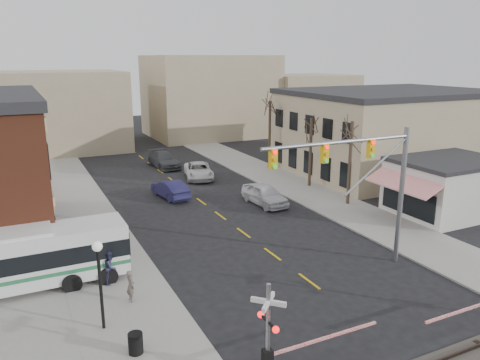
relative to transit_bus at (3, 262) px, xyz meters
name	(u,v)px	position (x,y,z in m)	size (l,w,h in m)	color
ground	(332,298)	(14.69, -7.58, -1.78)	(160.00, 160.00, 0.00)	black
sidewalk_west	(80,210)	(5.19, 12.42, -1.72)	(5.00, 60.00, 0.12)	gray
sidewalk_east	(286,183)	(24.19, 12.42, -1.72)	(5.00, 60.00, 0.12)	gray
tan_building	(389,131)	(36.69, 12.42, 2.48)	(20.30, 15.30, 8.50)	#9C8E6F
awning_shop	(448,186)	(30.66, -0.58, 0.39)	(9.74, 6.20, 4.30)	beige
tree_east_a	(350,163)	(25.19, 4.42, 1.72)	(0.28, 0.28, 6.75)	#382B21
tree_east_b	(310,152)	(25.49, 10.42, 1.49)	(0.28, 0.28, 6.30)	#382B21
tree_east_c	(270,135)	(25.69, 18.42, 1.94)	(0.28, 0.28, 7.20)	#382B21
transit_bus	(3,262)	(0.00, 0.00, 0.00)	(12.22, 2.74, 3.14)	silver
traffic_signal_mast	(367,172)	(18.19, -5.59, 3.92)	(9.32, 0.30, 8.00)	gray
rr_crossing_west	(278,332)	(9.15, -11.63, 0.19)	(5.60, 1.36, 4.00)	gray
street_lamp	(99,267)	(3.87, -5.51, 1.29)	(0.44, 0.44, 4.09)	black
trash_bin	(136,343)	(4.72, -7.92, -1.22)	(0.60, 0.60, 0.87)	black
car_a	(265,194)	(19.13, 7.51, -0.93)	(2.00, 4.96, 1.69)	silver
car_b	(170,189)	(12.73, 12.71, -1.00)	(1.64, 4.72, 1.55)	#1B193E
car_c	(199,171)	(17.34, 17.91, -1.01)	(2.54, 5.50, 1.53)	silver
car_d	(164,160)	(15.69, 24.18, -0.95)	(2.31, 5.69, 1.65)	#47484C
pedestrian_near	(131,286)	(5.53, -3.67, -0.85)	(0.59, 0.39, 1.62)	#63574F
pedestrian_far	(111,267)	(5.04, -1.28, -0.75)	(0.89, 0.69, 1.83)	#2B2C4B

